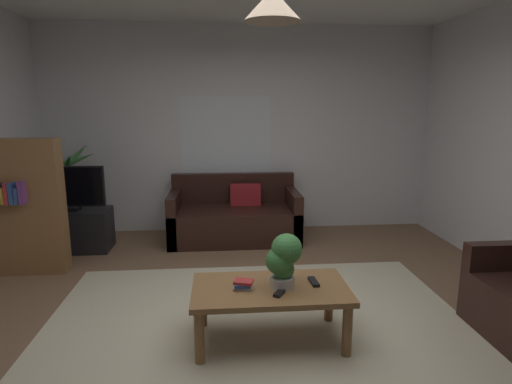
{
  "coord_description": "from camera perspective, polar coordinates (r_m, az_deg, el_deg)",
  "views": [
    {
      "loc": [
        -0.28,
        -2.96,
        1.73
      ],
      "look_at": [
        0.0,
        0.3,
        1.05
      ],
      "focal_mm": 29.64,
      "sensor_mm": 36.0,
      "label": 1
    }
  ],
  "objects": [
    {
      "name": "couch_under_window",
      "position": [
        5.51,
        -2.92,
        -3.61
      ],
      "size": [
        1.64,
        0.84,
        0.82
      ],
      "color": "black",
      "rests_on": "ground"
    },
    {
      "name": "coffee_table",
      "position": [
        3.19,
        1.94,
        -13.73
      ],
      "size": [
        1.14,
        0.62,
        0.42
      ],
      "color": "olive",
      "rests_on": "ground"
    },
    {
      "name": "tv_stand",
      "position": [
        5.55,
        -23.59,
        -4.73
      ],
      "size": [
        0.9,
        0.44,
        0.5
      ],
      "primitive_type": "cube",
      "color": "black",
      "rests_on": "ground"
    },
    {
      "name": "book_on_table_2",
      "position": [
        3.1,
        -1.68,
        -12.02
      ],
      "size": [
        0.15,
        0.13,
        0.02
      ],
      "primitive_type": "cube",
      "rotation": [
        0.0,
        0.0,
        -0.29
      ],
      "color": "#B22D2D",
      "rests_on": "coffee_table"
    },
    {
      "name": "bookshelf_corner",
      "position": [
        4.91,
        -28.52,
        -1.73
      ],
      "size": [
        0.7,
        0.31,
        1.4
      ],
      "color": "olive",
      "rests_on": "ground"
    },
    {
      "name": "remote_on_table_1",
      "position": [
        3.06,
        3.34,
        -13.32
      ],
      "size": [
        0.12,
        0.16,
        0.02
      ],
      "primitive_type": "cube",
      "rotation": [
        0.0,
        0.0,
        2.6
      ],
      "color": "black",
      "rests_on": "coffee_table"
    },
    {
      "name": "potted_palm_corner",
      "position": [
        5.95,
        -24.23,
        -0.52
      ],
      "size": [
        0.82,
        0.89,
        1.27
      ],
      "color": "#B77051",
      "rests_on": "ground"
    },
    {
      "name": "window_pane",
      "position": [
        5.81,
        -4.13,
        7.06
      ],
      "size": [
        1.22,
        0.01,
        1.17
      ],
      "primitive_type": "cube",
      "color": "white"
    },
    {
      "name": "tv",
      "position": [
        5.42,
        -24.11,
        0.51
      ],
      "size": [
        0.85,
        0.16,
        0.53
      ],
      "color": "black",
      "rests_on": "tv_stand"
    },
    {
      "name": "rug",
      "position": [
        3.27,
        0.8,
        -20.15
      ],
      "size": [
        3.4,
        3.12,
        0.01
      ],
      "primitive_type": "cube",
      "color": "beige",
      "rests_on": "ground"
    },
    {
      "name": "wall_back",
      "position": [
        5.84,
        -2.18,
        8.35
      ],
      "size": [
        5.36,
        0.06,
        2.77
      ],
      "primitive_type": "cube",
      "color": "silver",
      "rests_on": "ground"
    },
    {
      "name": "book_on_table_1",
      "position": [
        3.11,
        -1.9,
        -12.44
      ],
      "size": [
        0.12,
        0.09,
        0.03
      ],
      "primitive_type": "cube",
      "rotation": [
        0.0,
        0.0,
        0.02
      ],
      "color": "#2D4C8C",
      "rests_on": "coffee_table"
    },
    {
      "name": "floor",
      "position": [
        3.44,
        0.45,
        -18.6
      ],
      "size": [
        5.24,
        5.67,
        0.02
      ],
      "primitive_type": "cube",
      "color": "brown",
      "rests_on": "ground"
    },
    {
      "name": "remote_on_table_0",
      "position": [
        3.24,
        7.79,
        -11.9
      ],
      "size": [
        0.06,
        0.16,
        0.02
      ],
      "primitive_type": "cube",
      "rotation": [
        0.0,
        0.0,
        0.06
      ],
      "color": "black",
      "rests_on": "coffee_table"
    },
    {
      "name": "potted_plant_on_table",
      "position": [
        3.07,
        3.71,
        -9.04
      ],
      "size": [
        0.27,
        0.22,
        0.4
      ],
      "color": "beige",
      "rests_on": "coffee_table"
    },
    {
      "name": "pendant_lamp",
      "position": [
        2.94,
        2.23,
        23.91
      ],
      "size": [
        0.38,
        0.38,
        0.52
      ],
      "color": "black"
    },
    {
      "name": "book_on_table_0",
      "position": [
        3.13,
        -1.8,
        -12.73
      ],
      "size": [
        0.15,
        0.11,
        0.02
      ],
      "primitive_type": "cube",
      "rotation": [
        0.0,
        0.0,
        -0.09
      ],
      "color": "beige",
      "rests_on": "coffee_table"
    }
  ]
}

